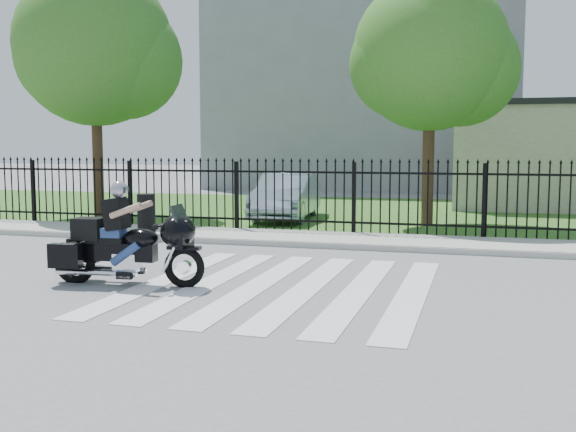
# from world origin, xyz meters

# --- Properties ---
(ground) EXTENTS (120.00, 120.00, 0.00)m
(ground) POSITION_xyz_m (0.00, 0.00, 0.00)
(ground) COLOR slate
(ground) RESTS_ON ground
(crosswalk) EXTENTS (5.00, 5.50, 0.01)m
(crosswalk) POSITION_xyz_m (0.00, 0.00, 0.01)
(crosswalk) COLOR silver
(crosswalk) RESTS_ON ground
(sidewalk) EXTENTS (40.00, 2.00, 0.12)m
(sidewalk) POSITION_xyz_m (0.00, 5.00, 0.06)
(sidewalk) COLOR #ADAAA3
(sidewalk) RESTS_ON ground
(curb) EXTENTS (40.00, 0.12, 0.12)m
(curb) POSITION_xyz_m (0.00, 4.00, 0.06)
(curb) COLOR #ADAAA3
(curb) RESTS_ON ground
(grass_strip) EXTENTS (40.00, 12.00, 0.02)m
(grass_strip) POSITION_xyz_m (0.00, 12.00, 0.01)
(grass_strip) COLOR #2F5C1F
(grass_strip) RESTS_ON ground
(iron_fence) EXTENTS (26.00, 0.04, 1.80)m
(iron_fence) POSITION_xyz_m (0.00, 6.00, 0.90)
(iron_fence) COLOR black
(iron_fence) RESTS_ON ground
(tree_left) EXTENTS (4.80, 4.80, 7.58)m
(tree_left) POSITION_xyz_m (-8.50, 8.50, 5.17)
(tree_left) COLOR #382316
(tree_left) RESTS_ON ground
(tree_mid) EXTENTS (4.20, 4.20, 6.78)m
(tree_mid) POSITION_xyz_m (1.50, 9.00, 4.67)
(tree_mid) COLOR #382316
(tree_mid) RESTS_ON ground
(building_tall) EXTENTS (15.00, 10.00, 12.00)m
(building_tall) POSITION_xyz_m (-3.00, 26.00, 6.00)
(building_tall) COLOR gray
(building_tall) RESTS_ON ground
(motorcycle_rider) EXTENTS (2.54, 0.89, 1.68)m
(motorcycle_rider) POSITION_xyz_m (-2.46, -0.53, 0.69)
(motorcycle_rider) COLOR black
(motorcycle_rider) RESTS_ON ground
(parked_car) EXTENTS (1.82, 4.26, 1.37)m
(parked_car) POSITION_xyz_m (-2.60, 9.08, 0.70)
(parked_car) COLOR #A0B3C9
(parked_car) RESTS_ON grass_strip
(litter_bin) EXTENTS (0.52, 0.52, 0.94)m
(litter_bin) POSITION_xyz_m (-4.63, 4.30, 0.59)
(litter_bin) COLOR black
(litter_bin) RESTS_ON sidewalk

